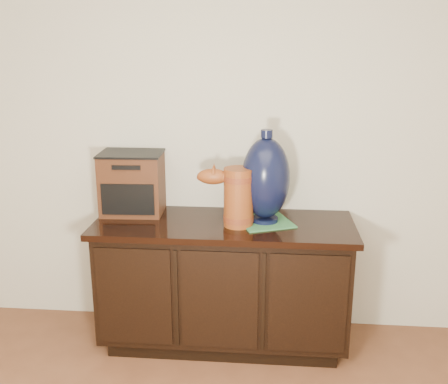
# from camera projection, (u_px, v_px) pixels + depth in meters

# --- Properties ---
(sideboard) EXTENTS (1.46, 0.56, 0.75)m
(sideboard) POSITION_uv_depth(u_px,v_px,m) (224.00, 282.00, 3.04)
(sideboard) COLOR black
(sideboard) RESTS_ON ground
(terracotta_vessel) EXTENTS (0.45, 0.17, 0.32)m
(terracotta_vessel) POSITION_uv_depth(u_px,v_px,m) (239.00, 194.00, 2.84)
(terracotta_vessel) COLOR brown
(terracotta_vessel) RESTS_ON sideboard
(tv_radio) EXTENTS (0.37, 0.31, 0.36)m
(tv_radio) POSITION_uv_depth(u_px,v_px,m) (133.00, 183.00, 3.07)
(tv_radio) COLOR #422110
(tv_radio) RESTS_ON sideboard
(green_mat) EXTENTS (0.36, 0.36, 0.01)m
(green_mat) POSITION_uv_depth(u_px,v_px,m) (265.00, 222.00, 2.94)
(green_mat) COLOR #32713F
(green_mat) RESTS_ON sideboard
(lamp_base) EXTENTS (0.34, 0.34, 0.52)m
(lamp_base) POSITION_uv_depth(u_px,v_px,m) (266.00, 179.00, 2.87)
(lamp_base) COLOR black
(lamp_base) RESTS_ON green_mat
(spray_can) EXTENTS (0.06, 0.06, 0.17)m
(spray_can) POSITION_uv_depth(u_px,v_px,m) (231.00, 199.00, 3.10)
(spray_can) COLOR #5E1D10
(spray_can) RESTS_ON sideboard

